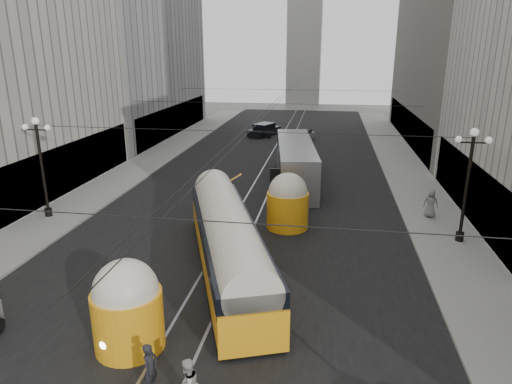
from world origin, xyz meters
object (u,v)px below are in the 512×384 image
(pedestrian_crossing_a, at_px, (150,369))
(streetcar, at_px, (228,240))
(pedestrian_sidewalk_right, at_px, (431,203))
(city_bus, at_px, (295,161))

(pedestrian_crossing_a, bearing_deg, streetcar, 5.75)
(streetcar, xyz_separation_m, pedestrian_sidewalk_right, (11.20, 9.21, -0.64))
(streetcar, height_order, pedestrian_sidewalk_right, streetcar)
(streetcar, relative_size, pedestrian_sidewalk_right, 8.25)
(streetcar, relative_size, pedestrian_crossing_a, 8.72)
(streetcar, distance_m, pedestrian_sidewalk_right, 14.51)
(pedestrian_sidewalk_right, bearing_deg, streetcar, 56.69)
(streetcar, height_order, pedestrian_crossing_a, streetcar)
(city_bus, xyz_separation_m, pedestrian_crossing_a, (-2.65, -24.66, -0.94))
(streetcar, relative_size, city_bus, 1.14)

